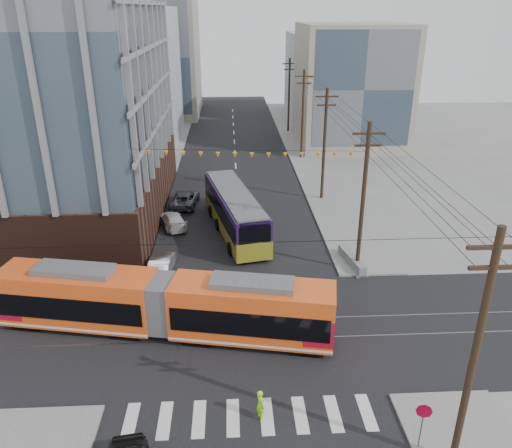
% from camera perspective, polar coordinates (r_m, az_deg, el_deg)
% --- Properties ---
extents(ground, '(160.00, 160.00, 0.00)m').
position_cam_1_polar(ground, '(27.52, -0.98, -16.80)').
color(ground, slate).
extents(bg_bldg_nw_near, '(18.00, 16.00, 18.00)m').
position_cam_1_polar(bg_bldg_nw_near, '(75.31, -16.21, 15.87)').
color(bg_bldg_nw_near, '#8C99A5').
rests_on(bg_bldg_nw_near, ground).
extents(bg_bldg_ne_near, '(14.00, 14.00, 16.00)m').
position_cam_1_polar(bg_bldg_ne_near, '(71.66, 10.79, 15.21)').
color(bg_bldg_ne_near, gray).
rests_on(bg_bldg_ne_near, ground).
extents(bg_bldg_nw_far, '(16.00, 18.00, 20.00)m').
position_cam_1_polar(bg_bldg_nw_far, '(94.27, -11.80, 18.25)').
color(bg_bldg_nw_far, gray).
rests_on(bg_bldg_nw_far, ground).
extents(bg_bldg_ne_far, '(16.00, 16.00, 14.00)m').
position_cam_1_polar(bg_bldg_ne_far, '(91.57, 9.08, 16.41)').
color(bg_bldg_ne_far, '#8C99A5').
rests_on(bg_bldg_ne_far, ground).
extents(utility_pole_near, '(0.30, 0.30, 11.00)m').
position_cam_1_polar(utility_pole_near, '(21.45, 23.66, -13.79)').
color(utility_pole_near, black).
rests_on(utility_pole_near, ground).
extents(utility_pole_far, '(0.30, 0.30, 11.00)m').
position_cam_1_polar(utility_pole_far, '(78.51, 3.79, 14.40)').
color(utility_pole_far, black).
rests_on(utility_pole_far, ground).
extents(streetcar, '(19.96, 6.62, 3.81)m').
position_cam_1_polar(streetcar, '(29.94, -10.55, -9.02)').
color(streetcar, '#F0551A').
rests_on(streetcar, ground).
extents(city_bus, '(5.55, 13.33, 3.69)m').
position_cam_1_polar(city_bus, '(42.58, -2.44, 1.45)').
color(city_bus, '#271346').
rests_on(city_bus, ground).
extents(parked_car_silver, '(1.71, 4.37, 1.42)m').
position_cam_1_polar(parked_car_silver, '(36.75, -10.76, -4.68)').
color(parked_car_silver, '#B9BBBE').
rests_on(parked_car_silver, ground).
extents(parked_car_white, '(3.20, 4.80, 1.29)m').
position_cam_1_polar(parked_car_white, '(44.48, -9.52, 0.45)').
color(parked_car_white, silver).
rests_on(parked_car_white, ground).
extents(parked_car_grey, '(2.83, 5.27, 1.41)m').
position_cam_1_polar(parked_car_grey, '(49.18, -8.14, 2.88)').
color(parked_car_grey, '#464952').
rests_on(parked_car_grey, ground).
extents(pedestrian, '(0.57, 0.69, 1.62)m').
position_cam_1_polar(pedestrian, '(24.70, 0.51, -19.95)').
color(pedestrian, '#9EFF1F').
rests_on(pedestrian, ground).
extents(stop_sign, '(0.86, 0.86, 2.33)m').
position_cam_1_polar(stop_sign, '(24.25, 18.35, -21.31)').
color(stop_sign, '#BC042C').
rests_on(stop_sign, ground).
extents(jersey_barrier, '(1.59, 4.12, 0.80)m').
position_cam_1_polar(jersey_barrier, '(38.18, 10.90, -4.09)').
color(jersey_barrier, gray).
rests_on(jersey_barrier, ground).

